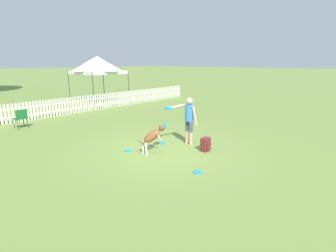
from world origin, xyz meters
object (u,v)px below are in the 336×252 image
canopy_tent_main (98,65)px  backpack_on_grass (206,144)px  frisbee_near_dog (163,143)px  frisbee_midfield (128,151)px  folding_chair_center (21,117)px  frisbee_near_handler (198,172)px  handler_person (188,116)px  leaping_dog (153,135)px

canopy_tent_main → backpack_on_grass: bearing=-109.2°
frisbee_near_dog → frisbee_midfield: size_ratio=1.00×
canopy_tent_main → folding_chair_center: bearing=-150.9°
frisbee_near_handler → backpack_on_grass: (1.50, 0.73, 0.19)m
backpack_on_grass → folding_chair_center: folding_chair_center is taller
frisbee_near_dog → frisbee_midfield: bearing=165.7°
backpack_on_grass → frisbee_midfield: bearing=130.8°
frisbee_near_dog → folding_chair_center: (-2.21, 5.76, 0.46)m
frisbee_midfield → folding_chair_center: size_ratio=0.28×
handler_person → folding_chair_center: bearing=36.9°
canopy_tent_main → frisbee_near_handler: bearing=-114.6°
frisbee_near_handler → frisbee_near_dog: bearing=61.6°
frisbee_midfield → frisbee_near_handler: bearing=-88.9°
leaping_dog → canopy_tent_main: canopy_tent_main is taller
leaping_dog → backpack_on_grass: leaping_dog is taller
handler_person → folding_chair_center: size_ratio=1.94×
handler_person → canopy_tent_main: canopy_tent_main is taller
backpack_on_grass → canopy_tent_main: canopy_tent_main is taller
leaping_dog → backpack_on_grass: 1.62m
leaping_dog → folding_chair_center: (-1.39, 6.10, -0.05)m
frisbee_near_dog → handler_person: bearing=-52.6°
canopy_tent_main → frisbee_near_dog: bearing=-113.6°
frisbee_near_dog → backpack_on_grass: bearing=-78.4°
frisbee_near_handler → frisbee_midfield: bearing=91.1°
frisbee_midfield → leaping_dog: bearing=-56.7°
leaping_dog → canopy_tent_main: 10.89m
folding_chair_center → canopy_tent_main: 7.41m
handler_person → canopy_tent_main: bearing=-5.7°
frisbee_near_dog → frisbee_midfield: (-1.24, 0.32, 0.00)m
handler_person → frisbee_midfield: bearing=74.9°
leaping_dog → frisbee_midfield: 0.93m
frisbee_midfield → folding_chair_center: bearing=100.0°
leaping_dog → frisbee_near_dog: 1.02m
frisbee_near_dog → canopy_tent_main: (4.03, 9.23, 2.44)m
handler_person → folding_chair_center: (-2.70, 6.41, -0.48)m
frisbee_near_handler → backpack_on_grass: bearing=26.1°
frisbee_near_handler → frisbee_near_dog: same height
handler_person → backpack_on_grass: size_ratio=3.68×
frisbee_near_dog → folding_chair_center: bearing=111.0°
leaping_dog → handler_person: bearing=90.4°
handler_person → canopy_tent_main: (3.53, 9.88, 1.49)m
handler_person → frisbee_near_handler: 2.48m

